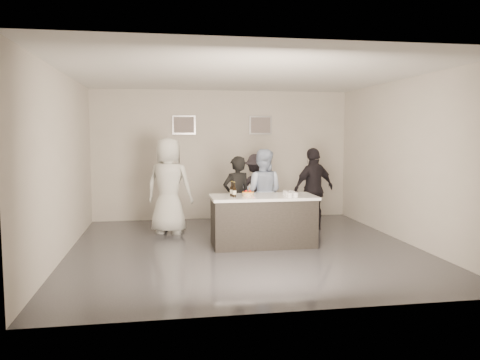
{
  "coord_description": "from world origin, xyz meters",
  "views": [
    {
      "loc": [
        -1.4,
        -7.92,
        1.98
      ],
      "look_at": [
        0.0,
        0.5,
        1.15
      ],
      "focal_mm": 35.0,
      "sensor_mm": 36.0,
      "label": 1
    }
  ],
  "objects_px": {
    "beer_bottle_b": "(234,190)",
    "person_guest_back": "(257,190)",
    "bar_counter": "(263,221)",
    "person_main_black": "(237,197)",
    "person_guest_left": "(169,186)",
    "person_main_blue": "(262,192)",
    "person_guest_right": "(314,189)",
    "cake": "(248,194)",
    "beer_bottle_a": "(232,189)"
  },
  "relations": [
    {
      "from": "beer_bottle_b",
      "to": "person_guest_back",
      "type": "distance_m",
      "value": 2.12
    },
    {
      "from": "bar_counter",
      "to": "person_main_black",
      "type": "height_order",
      "value": "person_main_black"
    },
    {
      "from": "person_main_black",
      "to": "person_guest_left",
      "type": "bearing_deg",
      "value": -44.98
    },
    {
      "from": "person_guest_left",
      "to": "bar_counter",
      "type": "bearing_deg",
      "value": 161.44
    },
    {
      "from": "person_main_blue",
      "to": "bar_counter",
      "type": "bearing_deg",
      "value": 100.07
    },
    {
      "from": "beer_bottle_b",
      "to": "person_main_black",
      "type": "xyz_separation_m",
      "value": [
        0.18,
        0.84,
        -0.24
      ]
    },
    {
      "from": "person_guest_left",
      "to": "person_guest_right",
      "type": "height_order",
      "value": "person_guest_left"
    },
    {
      "from": "person_main_blue",
      "to": "person_guest_back",
      "type": "height_order",
      "value": "person_main_blue"
    },
    {
      "from": "person_main_black",
      "to": "bar_counter",
      "type": "bearing_deg",
      "value": 97.65
    },
    {
      "from": "person_main_black",
      "to": "person_guest_left",
      "type": "xyz_separation_m",
      "value": [
        -1.27,
        0.61,
        0.18
      ]
    },
    {
      "from": "bar_counter",
      "to": "person_guest_back",
      "type": "bearing_deg",
      "value": 81.85
    },
    {
      "from": "person_guest_right",
      "to": "cake",
      "type": "bearing_deg",
      "value": 16.27
    },
    {
      "from": "beer_bottle_a",
      "to": "person_guest_right",
      "type": "xyz_separation_m",
      "value": [
        1.9,
        1.22,
        -0.18
      ]
    },
    {
      "from": "bar_counter",
      "to": "person_guest_back",
      "type": "relative_size",
      "value": 1.19
    },
    {
      "from": "beer_bottle_b",
      "to": "bar_counter",
      "type": "bearing_deg",
      "value": 13.24
    },
    {
      "from": "cake",
      "to": "person_guest_back",
      "type": "distance_m",
      "value": 1.99
    },
    {
      "from": "bar_counter",
      "to": "person_main_blue",
      "type": "height_order",
      "value": "person_main_blue"
    },
    {
      "from": "person_main_blue",
      "to": "person_guest_back",
      "type": "xyz_separation_m",
      "value": [
        0.07,
        0.9,
        -0.07
      ]
    },
    {
      "from": "person_main_blue",
      "to": "person_guest_right",
      "type": "xyz_separation_m",
      "value": [
        1.15,
        0.3,
        0.01
      ]
    },
    {
      "from": "cake",
      "to": "person_main_black",
      "type": "relative_size",
      "value": 0.13
    },
    {
      "from": "beer_bottle_a",
      "to": "beer_bottle_b",
      "type": "height_order",
      "value": "same"
    },
    {
      "from": "person_guest_right",
      "to": "bar_counter",
      "type": "bearing_deg",
      "value": 19.99
    },
    {
      "from": "person_guest_right",
      "to": "person_guest_back",
      "type": "xyz_separation_m",
      "value": [
        -1.08,
        0.6,
        -0.07
      ]
    },
    {
      "from": "person_guest_back",
      "to": "bar_counter",
      "type": "bearing_deg",
      "value": 93.65
    },
    {
      "from": "cake",
      "to": "beer_bottle_a",
      "type": "height_order",
      "value": "beer_bottle_a"
    },
    {
      "from": "beer_bottle_a",
      "to": "person_main_black",
      "type": "bearing_deg",
      "value": 74.25
    },
    {
      "from": "person_main_blue",
      "to": "person_guest_left",
      "type": "distance_m",
      "value": 1.87
    },
    {
      "from": "beer_bottle_b",
      "to": "person_guest_back",
      "type": "height_order",
      "value": "person_guest_back"
    },
    {
      "from": "bar_counter",
      "to": "person_guest_right",
      "type": "relative_size",
      "value": 1.09
    },
    {
      "from": "bar_counter",
      "to": "person_main_black",
      "type": "distance_m",
      "value": 0.87
    },
    {
      "from": "cake",
      "to": "beer_bottle_a",
      "type": "xyz_separation_m",
      "value": [
        -0.28,
        0.09,
        0.09
      ]
    },
    {
      "from": "cake",
      "to": "beer_bottle_a",
      "type": "bearing_deg",
      "value": 162.56
    },
    {
      "from": "cake",
      "to": "person_guest_right",
      "type": "distance_m",
      "value": 2.09
    },
    {
      "from": "beer_bottle_b",
      "to": "person_main_blue",
      "type": "relative_size",
      "value": 0.15
    },
    {
      "from": "bar_counter",
      "to": "person_main_black",
      "type": "bearing_deg",
      "value": 116.89
    },
    {
      "from": "person_guest_left",
      "to": "person_guest_right",
      "type": "xyz_separation_m",
      "value": [
        2.98,
        -0.1,
        -0.11
      ]
    },
    {
      "from": "bar_counter",
      "to": "person_main_blue",
      "type": "relative_size",
      "value": 1.1
    },
    {
      "from": "person_main_black",
      "to": "person_guest_right",
      "type": "height_order",
      "value": "person_guest_right"
    },
    {
      "from": "cake",
      "to": "person_main_blue",
      "type": "height_order",
      "value": "person_main_blue"
    },
    {
      "from": "person_guest_right",
      "to": "person_guest_back",
      "type": "distance_m",
      "value": 1.24
    },
    {
      "from": "person_guest_left",
      "to": "person_guest_right",
      "type": "bearing_deg",
      "value": -161.49
    },
    {
      "from": "bar_counter",
      "to": "cake",
      "type": "relative_size",
      "value": 9.0
    },
    {
      "from": "person_guest_left",
      "to": "person_main_black",
      "type": "bearing_deg",
      "value": 174.78
    },
    {
      "from": "person_main_black",
      "to": "person_main_blue",
      "type": "relative_size",
      "value": 0.93
    },
    {
      "from": "bar_counter",
      "to": "person_guest_right",
      "type": "xyz_separation_m",
      "value": [
        1.34,
        1.22,
        0.4
      ]
    },
    {
      "from": "person_main_black",
      "to": "person_guest_right",
      "type": "xyz_separation_m",
      "value": [
        1.7,
        0.51,
        0.07
      ]
    },
    {
      "from": "beer_bottle_a",
      "to": "beer_bottle_b",
      "type": "xyz_separation_m",
      "value": [
        0.02,
        -0.13,
        0.0
      ]
    },
    {
      "from": "person_main_black",
      "to": "person_guest_right",
      "type": "distance_m",
      "value": 1.78
    },
    {
      "from": "person_main_blue",
      "to": "person_guest_right",
      "type": "height_order",
      "value": "person_guest_right"
    },
    {
      "from": "cake",
      "to": "beer_bottle_a",
      "type": "relative_size",
      "value": 0.79
    }
  ]
}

